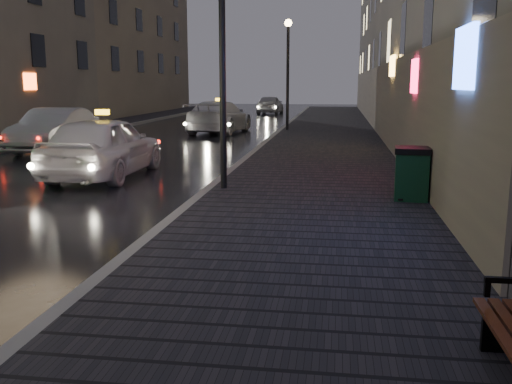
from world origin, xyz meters
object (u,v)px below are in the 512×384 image
Objects in this scene: trash_bin at (412,173)px; taxi_mid at (219,117)px; car_left_mid at (55,130)px; lamp_far at (288,61)px; car_far at (270,105)px; taxi_near at (104,146)px; lamp_near at (222,33)px.

taxi_mid reaches higher than trash_bin.
trash_bin is at bearing -36.95° from car_left_mid.
lamp_far is 5.03× the size of trash_bin.
lamp_far reaches higher than car_far.
car_far is at bearing 106.33° from trash_bin.
lamp_far is 1.10× the size of taxi_near.
car_far is at bearing -86.21° from taxi_mid.
taxi_mid is (-7.28, 16.24, 0.10)m from trash_bin.
lamp_near is 10.84m from car_left_mid.
lamp_far is at bearing 108.19° from trash_bin.
taxi_mid is at bearing 119.03° from trash_bin.
lamp_near is 4.85m from taxi_near.
lamp_near is at bearing 174.67° from trash_bin.
lamp_far is 17.37m from car_far.
taxi_mid is at bearing -171.97° from lamp_far.
car_left_mid is (-7.66, -8.82, -2.72)m from lamp_far.
lamp_near is 16.11m from taxi_mid.
trash_bin is (3.95, -16.71, -2.81)m from lamp_far.
car_left_mid is at bearing 82.03° from car_far.
car_left_mid is (-7.66, 7.18, -2.72)m from lamp_near.
lamp_near is at bearing 97.57° from car_far.
taxi_near is (-3.57, -14.09, -2.67)m from lamp_far.
taxi_mid is at bearing 102.10° from lamp_near.
lamp_far is 14.78m from taxi_near.
taxi_near reaches higher than taxi_mid.
car_far is at bearing 94.95° from lamp_near.
trash_bin is 0.25× the size of car_far.
taxi_mid is at bearing 59.82° from car_left_mid.
car_left_mid is 9.41m from taxi_mid.
trash_bin is 0.22× the size of car_left_mid.
car_left_mid is (-4.09, 5.26, -0.04)m from taxi_near.
car_left_mid is at bearing -130.97° from lamp_far.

